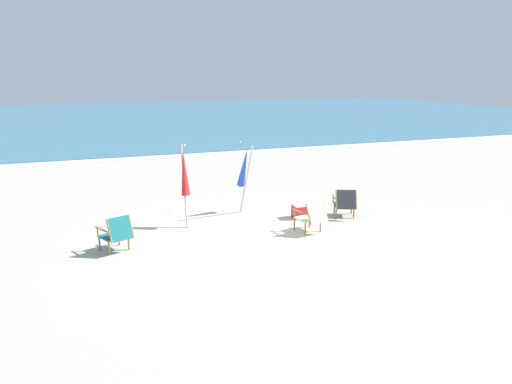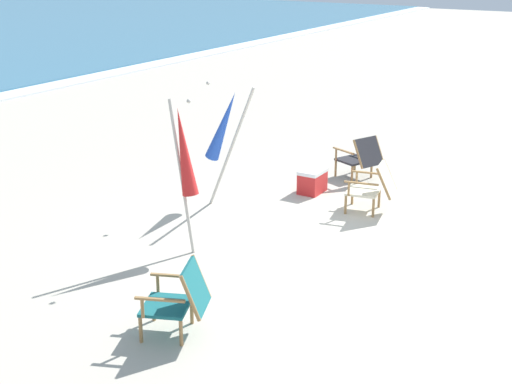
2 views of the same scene
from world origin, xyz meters
name	(u,v)px [view 2 (image 2 of 2)]	position (x,y,z in m)	size (l,w,h in m)	color
ground_plane	(327,244)	(0.00, 0.00, 0.00)	(80.00, 80.00, 0.00)	#B7AF9E
beach_chair_back_left	(374,186)	(1.53, -0.04, 0.43)	(0.70, 0.82, 0.80)	beige
beach_chair_far_center	(361,156)	(2.95, 0.79, 0.42)	(0.82, 0.91, 0.79)	#28282D
beach_chair_front_right	(180,297)	(-3.00, 0.29, 0.43)	(0.79, 0.85, 0.82)	#196066
umbrella_furled_red	(184,153)	(-1.19, 1.54, 1.38)	(0.24, 0.42, 2.11)	#B7B2A8
umbrella_furled_blue	(224,127)	(0.57, 2.09, 1.29)	(0.28, 0.87, 1.99)	#B7B2A8
cooler_box	(312,181)	(1.88, 1.19, 0.20)	(0.49, 0.35, 0.40)	red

